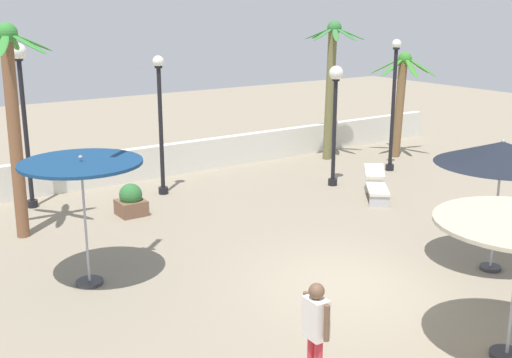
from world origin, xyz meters
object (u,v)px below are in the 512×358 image
at_px(lamp_post_2, 393,101).
at_px(guest_0, 316,327).
at_px(lamp_post_0, 160,118).
at_px(planter, 131,201).
at_px(patio_umbrella_1, 82,172).
at_px(palm_tree_1, 13,109).
at_px(lounge_chair_1, 376,184).
at_px(lamp_post_1, 335,107).
at_px(lamp_post_3, 23,100).
at_px(patio_umbrella_2, 502,153).
at_px(palm_tree_0, 331,73).
at_px(palm_tree_2, 401,91).

distance_m(lamp_post_2, guest_0, 13.23).
relative_size(lamp_post_0, planter, 4.70).
distance_m(patio_umbrella_1, planter, 4.73).
distance_m(palm_tree_1, lounge_chair_1, 9.84).
relative_size(lamp_post_1, planter, 4.27).
xyz_separation_m(patio_umbrella_1, lamp_post_2, (11.52, 3.10, 0.03)).
bearing_deg(lamp_post_1, lamp_post_3, 160.28).
relative_size(lamp_post_1, lounge_chair_1, 2.04).
height_order(patio_umbrella_2, lamp_post_1, lamp_post_1).
bearing_deg(palm_tree_0, guest_0, -131.47).
bearing_deg(palm_tree_2, palm_tree_0, 153.93).
relative_size(patio_umbrella_1, lamp_post_1, 0.72).
bearing_deg(patio_umbrella_2, lamp_post_3, 124.41).
height_order(palm_tree_2, lamp_post_2, lamp_post_2).
bearing_deg(lamp_post_0, lounge_chair_1, -38.44).
bearing_deg(palm_tree_1, lamp_post_3, 70.22).
xyz_separation_m(palm_tree_1, guest_0, (1.67, -8.81, -2.07)).
distance_m(palm_tree_1, lamp_post_3, 2.34).
distance_m(palm_tree_1, guest_0, 9.20).
distance_m(palm_tree_0, lamp_post_1, 3.63).
height_order(patio_umbrella_2, lamp_post_2, lamp_post_2).
relative_size(lamp_post_2, planter, 5.06).
bearing_deg(planter, palm_tree_2, 4.47).
height_order(patio_umbrella_1, planter, patio_umbrella_1).
height_order(lamp_post_1, lamp_post_2, lamp_post_2).
distance_m(patio_umbrella_1, palm_tree_2, 14.00).
bearing_deg(lounge_chair_1, palm_tree_0, 64.92).
bearing_deg(lamp_post_0, lamp_post_2, -13.25).
xyz_separation_m(palm_tree_1, lamp_post_1, (9.02, -0.75, -0.64)).
distance_m(patio_umbrella_1, palm_tree_1, 3.62).
bearing_deg(palm_tree_2, lamp_post_0, 177.23).
bearing_deg(lamp_post_0, palm_tree_0, 5.67).
xyz_separation_m(lounge_chair_1, guest_0, (-7.47, -6.33, 0.59)).
bearing_deg(palm_tree_1, lounge_chair_1, -15.20).
relative_size(patio_umbrella_1, lounge_chair_1, 1.47).
xyz_separation_m(lamp_post_1, lamp_post_2, (2.80, 0.33, -0.11)).
relative_size(lamp_post_1, lamp_post_3, 0.82).
relative_size(lamp_post_2, lounge_chair_1, 2.41).
xyz_separation_m(patio_umbrella_1, planter, (2.46, 3.57, -1.90)).
bearing_deg(lamp_post_1, lamp_post_0, 155.97).
relative_size(lamp_post_3, lounge_chair_1, 2.47).
height_order(patio_umbrella_1, palm_tree_1, palm_tree_1).
xyz_separation_m(palm_tree_1, planter, (2.75, 0.05, -2.68)).
distance_m(palm_tree_2, lamp_post_1, 4.85).
distance_m(lounge_chair_1, planter, 6.88).
relative_size(lamp_post_1, guest_0, 2.20).
bearing_deg(lounge_chair_1, palm_tree_1, 164.80).
relative_size(patio_umbrella_1, lamp_post_2, 0.61).
distance_m(lamp_post_0, planter, 2.76).
bearing_deg(palm_tree_0, lamp_post_2, -77.18).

